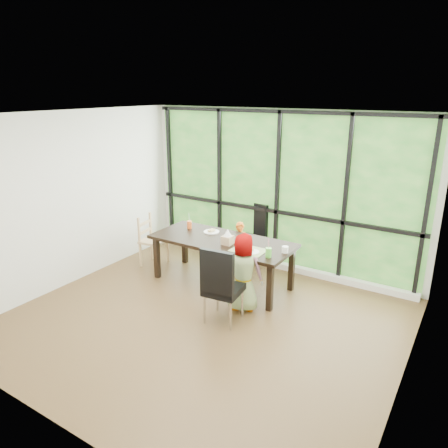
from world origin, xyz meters
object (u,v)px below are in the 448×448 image
(orange_cup, at_px, (189,225))
(plate_near, at_px, (251,252))
(child_older, at_px, (242,272))
(chair_interior_leather, at_px, (224,284))
(dining_table, at_px, (222,262))
(white_mug, at_px, (285,250))
(chair_end_beech, at_px, (154,241))
(plate_far, at_px, (212,232))
(child_toddler, at_px, (240,247))
(green_cup, at_px, (268,253))
(chair_window_leather, at_px, (249,235))
(tissue_box, at_px, (228,240))

(orange_cup, bearing_deg, plate_near, -16.40)
(child_older, bearing_deg, chair_interior_leather, 62.69)
(dining_table, relative_size, child_older, 2.01)
(chair_interior_leather, bearing_deg, white_mug, -120.09)
(dining_table, height_order, plate_near, plate_near)
(chair_end_beech, height_order, white_mug, chair_end_beech)
(dining_table, height_order, plate_far, plate_far)
(child_older, relative_size, white_mug, 11.99)
(child_older, xyz_separation_m, white_mug, (0.39, 0.55, 0.23))
(chair_end_beech, relative_size, child_toddler, 1.03)
(green_cup, bearing_deg, chair_window_leather, 128.55)
(chair_interior_leather, relative_size, tissue_box, 7.05)
(chair_interior_leather, relative_size, orange_cup, 8.40)
(plate_near, bearing_deg, tissue_box, 166.84)
(child_toddler, distance_m, plate_near, 1.08)
(orange_cup, bearing_deg, white_mug, -4.99)
(child_toddler, distance_m, tissue_box, 0.81)
(dining_table, distance_m, chair_window_leather, 0.98)
(dining_table, height_order, chair_window_leather, chair_window_leather)
(child_older, height_order, orange_cup, child_older)
(chair_window_leather, distance_m, white_mug, 1.47)
(plate_far, height_order, green_cup, green_cup)
(chair_window_leather, height_order, child_toddler, chair_window_leather)
(child_older, xyz_separation_m, plate_far, (-1.00, 0.74, 0.20))
(chair_window_leather, distance_m, chair_end_beech, 1.69)
(green_cup, relative_size, tissue_box, 0.89)
(chair_end_beech, distance_m, tissue_box, 1.66)
(green_cup, bearing_deg, white_mug, 65.76)
(chair_window_leather, bearing_deg, green_cup, -35.39)
(dining_table, bearing_deg, white_mug, 1.06)
(child_toddler, relative_size, tissue_box, 5.71)
(child_older, bearing_deg, chair_end_beech, -36.48)
(orange_cup, xyz_separation_m, white_mug, (1.82, -0.16, -0.02))
(dining_table, height_order, orange_cup, orange_cup)
(orange_cup, bearing_deg, chair_end_beech, -165.89)
(chair_end_beech, xyz_separation_m, child_toddler, (1.43, 0.56, -0.01))
(plate_far, xyz_separation_m, plate_near, (0.97, -0.44, -0.00))
(chair_window_leather, relative_size, orange_cup, 8.40)
(child_older, bearing_deg, green_cup, -156.32)
(dining_table, xyz_separation_m, tissue_box, (0.18, -0.13, 0.44))
(chair_interior_leather, xyz_separation_m, plate_near, (0.02, 0.72, 0.22))
(chair_window_leather, xyz_separation_m, orange_cup, (-0.72, -0.78, 0.27))
(chair_interior_leather, xyz_separation_m, child_older, (0.04, 0.42, 0.02))
(child_older, bearing_deg, orange_cup, -48.39)
(chair_window_leather, bearing_deg, dining_table, -71.59)
(chair_interior_leather, bearing_deg, child_toddler, -73.66)
(plate_near, bearing_deg, dining_table, 159.94)
(tissue_box, bearing_deg, orange_cup, 162.05)
(chair_window_leather, height_order, plate_near, chair_window_leather)
(child_toddler, bearing_deg, plate_far, -147.82)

